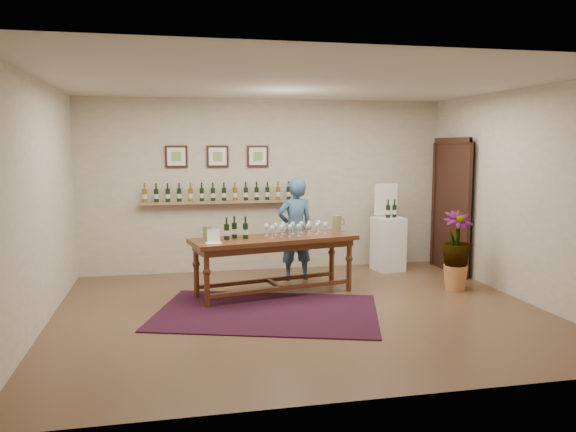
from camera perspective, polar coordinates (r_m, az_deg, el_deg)
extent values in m
plane|color=brown|center=(7.08, 1.36, -9.66)|extent=(6.00, 6.00, 0.00)
plane|color=beige|center=(9.25, -2.19, 3.12)|extent=(6.00, 0.00, 6.00)
plane|color=beige|center=(4.43, 8.88, -1.30)|extent=(6.00, 0.00, 6.00)
plane|color=beige|center=(6.78, -24.11, 1.05)|extent=(0.00, 5.00, 5.00)
plane|color=beige|center=(8.05, 22.67, 1.98)|extent=(0.00, 5.00, 5.00)
plane|color=beige|center=(6.82, 1.43, 13.48)|extent=(6.00, 6.00, 0.00)
cube|color=#9E7756|center=(9.08, -7.06, 1.41)|extent=(2.50, 0.16, 0.04)
cube|color=black|center=(9.49, 16.46, 0.81)|extent=(0.10, 1.00, 2.10)
cube|color=black|center=(9.47, 16.19, 0.81)|extent=(0.04, 1.12, 2.22)
cube|color=black|center=(9.07, -11.28, 5.94)|extent=(0.35, 0.03, 0.35)
cube|color=white|center=(9.06, -11.28, 5.94)|extent=(0.28, 0.01, 0.28)
cube|color=#87A452|center=(9.05, -11.28, 5.94)|extent=(0.15, 0.00, 0.15)
cube|color=black|center=(9.10, -7.17, 6.03)|extent=(0.35, 0.03, 0.35)
cube|color=white|center=(9.09, -7.16, 6.02)|extent=(0.28, 0.01, 0.28)
cube|color=#87A452|center=(9.08, -7.16, 6.02)|extent=(0.15, 0.00, 0.15)
cube|color=black|center=(9.18, -3.10, 6.08)|extent=(0.35, 0.03, 0.35)
cube|color=white|center=(9.16, -3.08, 6.08)|extent=(0.28, 0.01, 0.28)
cube|color=#87A452|center=(9.16, -3.08, 6.08)|extent=(0.15, 0.00, 0.15)
cube|color=#460C12|center=(7.03, -2.14, -9.72)|extent=(3.11, 2.53, 0.01)
cube|color=#4B2712|center=(7.70, -1.39, -2.37)|extent=(2.38, 1.18, 0.06)
cube|color=#4B2712|center=(7.71, -1.39, -2.90)|extent=(2.23, 1.03, 0.10)
cylinder|color=#4B2712|center=(7.21, -8.25, -6.37)|extent=(0.09, 0.09, 0.74)
cylinder|color=#4B2712|center=(8.00, 6.22, -4.99)|extent=(0.09, 0.09, 0.74)
cylinder|color=#4B2712|center=(7.69, -9.30, -5.53)|extent=(0.09, 0.09, 0.74)
cylinder|color=#4B2712|center=(8.44, 4.45, -4.33)|extent=(0.09, 0.09, 0.74)
cube|color=#4B2712|center=(7.59, -0.62, -7.36)|extent=(2.03, 0.48, 0.05)
cube|color=#4B2712|center=(8.06, -2.09, -6.52)|extent=(2.03, 0.48, 0.05)
cube|color=#4B2712|center=(7.83, -1.38, -6.93)|extent=(0.16, 0.52, 0.05)
cube|color=white|center=(7.26, -7.59, -2.02)|extent=(0.21, 0.16, 0.18)
cube|color=white|center=(9.40, 10.13, -2.81)|extent=(0.49, 0.49, 0.88)
cube|color=white|center=(9.42, 9.91, 1.68)|extent=(0.42, 0.07, 0.57)
cone|color=#CB7C43|center=(8.39, 16.62, -6.03)|extent=(0.34, 0.34, 0.36)
imported|color=#163617|center=(8.30, 16.74, -2.73)|extent=(0.52, 0.52, 0.62)
imported|color=#375B82|center=(8.57, 0.74, -1.36)|extent=(0.61, 0.44, 1.56)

